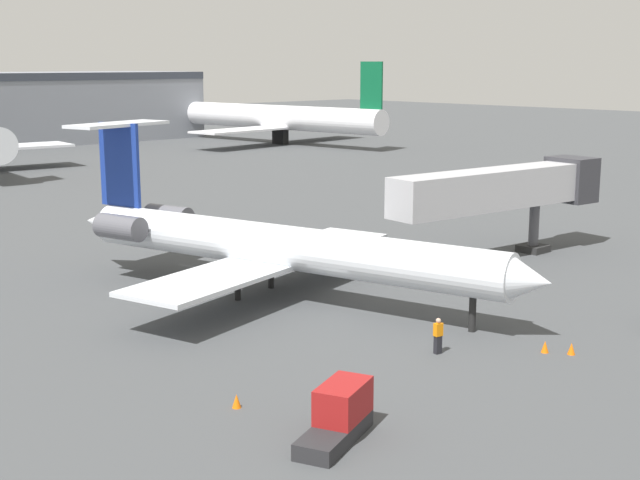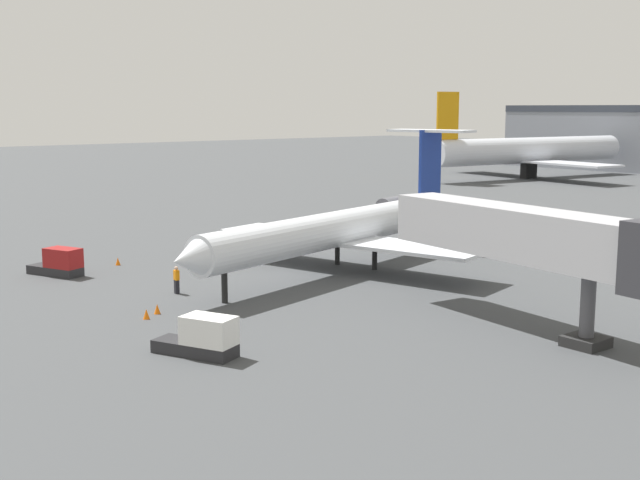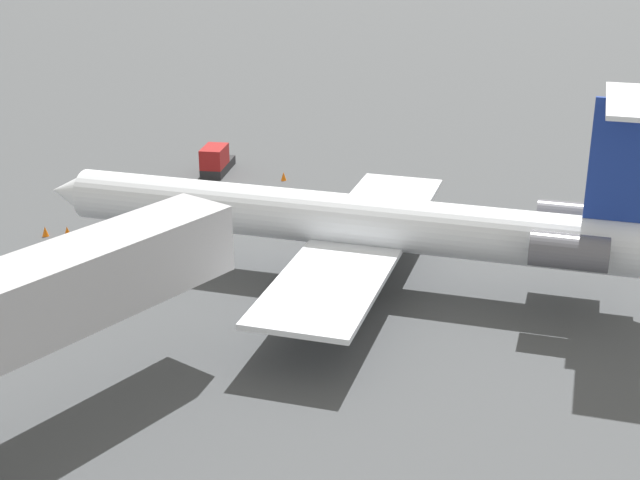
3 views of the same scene
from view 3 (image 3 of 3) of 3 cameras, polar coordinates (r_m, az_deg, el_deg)
name	(u,v)px [view 3 (image 3 of 3)]	position (r m, az deg, el deg)	size (l,w,h in m)	color
ground_plane	(268,267)	(44.25, -3.36, -1.73)	(400.00, 400.00, 0.10)	#424447
regional_jet	(362,219)	(41.42, 2.73, 1.32)	(20.74, 30.60, 9.47)	silver
ground_crew_marshaller	(159,212)	(49.94, -10.27, 1.79)	(0.43, 0.31, 1.69)	black
baggage_tug_lead	(216,161)	(59.18, -6.68, 5.04)	(4.23, 2.82, 1.90)	#262628
traffic_cone_near	(45,231)	(50.14, -17.19, 0.53)	(0.36, 0.36, 0.55)	orange
traffic_cone_mid	(67,231)	(49.84, -15.88, 0.55)	(0.36, 0.36, 0.55)	orange
traffic_cone_far	(284,176)	(57.51, -2.34, 4.10)	(0.36, 0.36, 0.55)	orange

